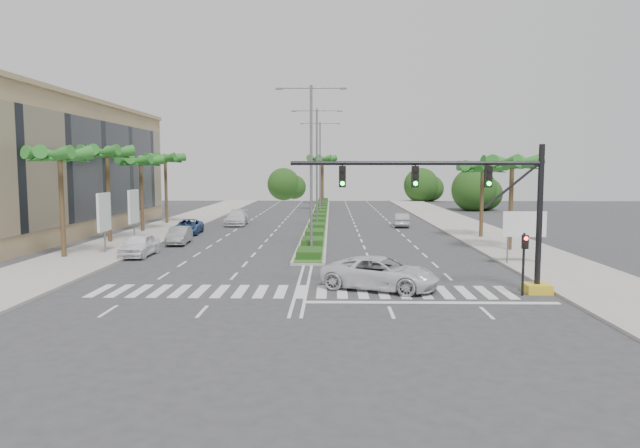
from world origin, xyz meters
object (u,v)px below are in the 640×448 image
object	(u,v)px
car_parked_a	(139,245)
car_parked_c	(188,227)
car_crossing	(380,273)
car_right	(402,220)
car_parked_d	(237,218)
car_parked_b	(179,236)

from	to	relation	value
car_parked_a	car_parked_c	size ratio (longest dim) A/B	0.92
car_crossing	car_right	world-z (taller)	car_crossing
car_parked_d	car_crossing	size ratio (longest dim) A/B	0.92
car_parked_b	car_parked_d	xyz separation A→B (m)	(2.06, 15.54, 0.09)
car_parked_d	car_crossing	xyz separation A→B (m)	(12.62, -32.45, 0.03)
car_parked_d	car_parked_a	bearing A→B (deg)	-99.91
car_parked_c	car_right	world-z (taller)	car_right
car_parked_a	car_right	xyz separation A→B (m)	(20.62, 20.65, -0.07)
car_right	car_parked_b	bearing A→B (deg)	41.21
car_parked_c	car_crossing	world-z (taller)	car_crossing
car_parked_b	car_right	size ratio (longest dim) A/B	0.99
car_parked_a	car_parked_c	world-z (taller)	car_parked_a
car_parked_a	car_crossing	distance (m)	18.92
car_parked_b	car_parked_c	bearing A→B (deg)	94.69
car_parked_a	car_parked_c	xyz separation A→B (m)	(0.00, 13.37, -0.09)
car_parked_d	car_crossing	world-z (taller)	car_crossing
car_parked_c	car_crossing	bearing A→B (deg)	-60.28
car_parked_c	car_crossing	size ratio (longest dim) A/B	0.84
car_parked_d	car_crossing	bearing A→B (deg)	-70.60
car_parked_a	car_parked_c	distance (m)	13.37
car_parked_b	car_crossing	size ratio (longest dim) A/B	0.72
car_parked_d	car_parked_c	bearing A→B (deg)	-111.81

